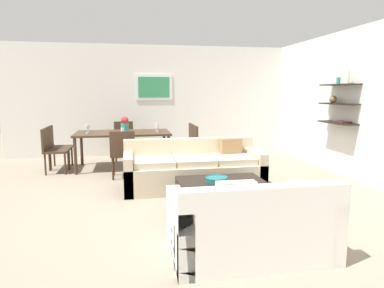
{
  "coord_description": "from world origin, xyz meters",
  "views": [
    {
      "loc": [
        -0.97,
        -5.12,
        1.58
      ],
      "look_at": [
        0.02,
        0.2,
        0.75
      ],
      "focal_mm": 32.23,
      "sensor_mm": 36.0,
      "label": 1
    }
  ],
  "objects_px": {
    "loveseat_white": "(250,226)",
    "dining_chair_right_near": "(190,144)",
    "wine_glass_left_near": "(87,128)",
    "dining_chair_left_near": "(52,147)",
    "dining_chair_head": "(124,138)",
    "wine_glass_right_near": "(157,126)",
    "wine_glass_right_far": "(156,125)",
    "dining_chair_right_far": "(186,141)",
    "dining_table": "(123,135)",
    "dining_chair_foot": "(123,151)",
    "decorative_bowl": "(216,179)",
    "wine_glass_foot": "(122,130)",
    "wine_glass_head": "(123,124)",
    "dining_chair_left_far": "(56,144)",
    "centerpiece_vase": "(125,124)",
    "coffee_table": "(223,196)",
    "sofa_beige": "(194,170)",
    "wine_glass_left_far": "(88,127)"
  },
  "relations": [
    {
      "from": "loveseat_white",
      "to": "dining_chair_right_near",
      "type": "xyz_separation_m",
      "value": [
        0.11,
        3.94,
        0.21
      ]
    },
    {
      "from": "centerpiece_vase",
      "to": "wine_glass_left_far",
      "type": "bearing_deg",
      "value": 170.64
    },
    {
      "from": "dining_chair_left_far",
      "to": "dining_chair_head",
      "type": "bearing_deg",
      "value": 26.83
    },
    {
      "from": "sofa_beige",
      "to": "decorative_bowl",
      "type": "height_order",
      "value": "sofa_beige"
    },
    {
      "from": "dining_chair_foot",
      "to": "wine_glass_right_near",
      "type": "distance_m",
      "value": 1.12
    },
    {
      "from": "loveseat_white",
      "to": "sofa_beige",
      "type": "bearing_deg",
      "value": 92.18
    },
    {
      "from": "wine_glass_right_far",
      "to": "wine_glass_foot",
      "type": "bearing_deg",
      "value": -140.45
    },
    {
      "from": "coffee_table",
      "to": "sofa_beige",
      "type": "bearing_deg",
      "value": 98.9
    },
    {
      "from": "decorative_bowl",
      "to": "dining_chair_left_near",
      "type": "distance_m",
      "value": 3.69
    },
    {
      "from": "dining_chair_head",
      "to": "wine_glass_right_near",
      "type": "bearing_deg",
      "value": -56.17
    },
    {
      "from": "dining_chair_head",
      "to": "dining_chair_foot",
      "type": "height_order",
      "value": "same"
    },
    {
      "from": "decorative_bowl",
      "to": "centerpiece_vase",
      "type": "distance_m",
      "value": 3.13
    },
    {
      "from": "wine_glass_left_far",
      "to": "wine_glass_left_near",
      "type": "xyz_separation_m",
      "value": [
        0.0,
        -0.25,
        0.01
      ]
    },
    {
      "from": "wine_glass_right_near",
      "to": "dining_table",
      "type": "bearing_deg",
      "value": 169.75
    },
    {
      "from": "dining_table",
      "to": "wine_glass_right_near",
      "type": "distance_m",
      "value": 0.74
    },
    {
      "from": "loveseat_white",
      "to": "dining_chair_left_near",
      "type": "distance_m",
      "value": 4.73
    },
    {
      "from": "dining_chair_foot",
      "to": "coffee_table",
      "type": "bearing_deg",
      "value": -56.0
    },
    {
      "from": "wine_glass_right_far",
      "to": "dining_chair_right_far",
      "type": "bearing_deg",
      "value": 8.93
    },
    {
      "from": "centerpiece_vase",
      "to": "dining_chair_foot",
      "type": "bearing_deg",
      "value": -92.41
    },
    {
      "from": "wine_glass_left_near",
      "to": "decorative_bowl",
      "type": "bearing_deg",
      "value": -54.02
    },
    {
      "from": "decorative_bowl",
      "to": "dining_chair_right_near",
      "type": "distance_m",
      "value": 2.6
    },
    {
      "from": "dining_chair_right_far",
      "to": "dining_chair_left_far",
      "type": "xyz_separation_m",
      "value": [
        -2.72,
        0.0,
        0.0
      ]
    },
    {
      "from": "dining_chair_left_near",
      "to": "wine_glass_left_near",
      "type": "bearing_deg",
      "value": 8.93
    },
    {
      "from": "dining_chair_right_near",
      "to": "dining_chair_head",
      "type": "bearing_deg",
      "value": 139.82
    },
    {
      "from": "wine_glass_head",
      "to": "dining_chair_right_far",
      "type": "bearing_deg",
      "value": -9.25
    },
    {
      "from": "dining_chair_left_near",
      "to": "dining_chair_head",
      "type": "relative_size",
      "value": 1.0
    },
    {
      "from": "coffee_table",
      "to": "dining_chair_left_near",
      "type": "distance_m",
      "value": 3.81
    },
    {
      "from": "dining_chair_right_near",
      "to": "wine_glass_left_near",
      "type": "xyz_separation_m",
      "value": [
        -2.06,
        0.1,
        0.36
      ]
    },
    {
      "from": "loveseat_white",
      "to": "dining_chair_foot",
      "type": "xyz_separation_m",
      "value": [
        -1.25,
        3.26,
        0.21
      ]
    },
    {
      "from": "wine_glass_head",
      "to": "loveseat_white",
      "type": "bearing_deg",
      "value": -74.92
    },
    {
      "from": "dining_chair_left_far",
      "to": "wine_glass_right_near",
      "type": "relative_size",
      "value": 5.14
    },
    {
      "from": "dining_chair_foot",
      "to": "decorative_bowl",
      "type": "bearing_deg",
      "value": -56.56
    },
    {
      "from": "dining_chair_left_near",
      "to": "dining_chair_right_near",
      "type": "relative_size",
      "value": 1.0
    },
    {
      "from": "dining_chair_left_near",
      "to": "wine_glass_foot",
      "type": "relative_size",
      "value": 6.39
    },
    {
      "from": "dining_chair_head",
      "to": "dining_chair_right_near",
      "type": "relative_size",
      "value": 1.0
    },
    {
      "from": "wine_glass_head",
      "to": "dining_chair_head",
      "type": "bearing_deg",
      "value": 90.0
    },
    {
      "from": "dining_chair_right_far",
      "to": "wine_glass_left_far",
      "type": "height_order",
      "value": "wine_glass_left_far"
    },
    {
      "from": "coffee_table",
      "to": "wine_glass_left_near",
      "type": "height_order",
      "value": "wine_glass_left_near"
    },
    {
      "from": "wine_glass_left_far",
      "to": "wine_glass_left_near",
      "type": "bearing_deg",
      "value": -90.0
    },
    {
      "from": "coffee_table",
      "to": "dining_table",
      "type": "bearing_deg",
      "value": 114.74
    },
    {
      "from": "wine_glass_left_near",
      "to": "wine_glass_head",
      "type": "bearing_deg",
      "value": 39.55
    },
    {
      "from": "wine_glass_foot",
      "to": "wine_glass_left_near",
      "type": "bearing_deg",
      "value": 155.1
    },
    {
      "from": "wine_glass_right_near",
      "to": "dining_chair_foot",
      "type": "bearing_deg",
      "value": -131.5
    },
    {
      "from": "dining_chair_right_near",
      "to": "centerpiece_vase",
      "type": "distance_m",
      "value": 1.4
    },
    {
      "from": "loveseat_white",
      "to": "dining_chair_head",
      "type": "height_order",
      "value": "dining_chair_head"
    },
    {
      "from": "dining_chair_left_far",
      "to": "centerpiece_vase",
      "type": "xyz_separation_m",
      "value": [
        1.4,
        -0.23,
        0.41
      ]
    },
    {
      "from": "dining_chair_right_far",
      "to": "dining_chair_head",
      "type": "bearing_deg",
      "value": 153.17
    },
    {
      "from": "dining_chair_foot",
      "to": "wine_glass_foot",
      "type": "bearing_deg",
      "value": 90.0
    },
    {
      "from": "coffee_table",
      "to": "wine_glass_left_near",
      "type": "bearing_deg",
      "value": 126.3
    },
    {
      "from": "dining_chair_left_far",
      "to": "wine_glass_foot",
      "type": "bearing_deg",
      "value": -26.63
    }
  ]
}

